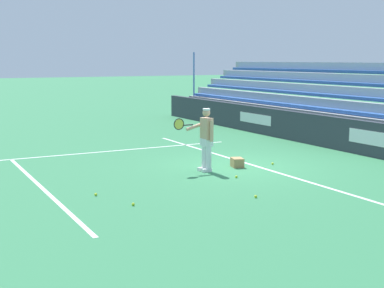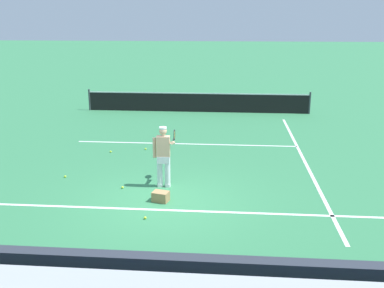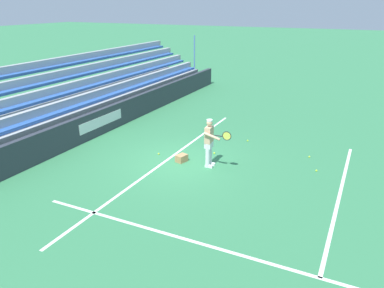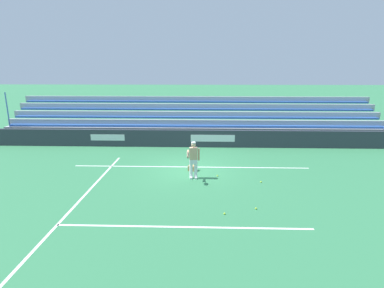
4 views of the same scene
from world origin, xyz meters
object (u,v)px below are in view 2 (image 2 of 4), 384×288
(tennis_player, at_px, (164,156))
(tennis_ball_near_player, at_px, (65,177))
(ball_box_cardboard, at_px, (161,196))
(tennis_ball_far_left, at_px, (145,218))
(tennis_ball_stray_back, at_px, (123,187))
(tennis_ball_by_box, at_px, (146,149))
(tennis_ball_on_baseline, at_px, (111,152))
(tennis_net, at_px, (197,102))

(tennis_player, xyz_separation_m, tennis_ball_near_player, (-3.02, 0.44, -0.86))
(ball_box_cardboard, bearing_deg, tennis_ball_far_left, -100.52)
(tennis_ball_stray_back, bearing_deg, tennis_ball_by_box, 90.85)
(tennis_ball_far_left, bearing_deg, tennis_player, 86.29)
(tennis_ball_on_baseline, distance_m, tennis_net, 7.69)
(tennis_ball_near_player, bearing_deg, tennis_ball_on_baseline, 75.46)
(tennis_player, height_order, tennis_ball_stray_back, tennis_player)
(tennis_ball_stray_back, xyz_separation_m, tennis_ball_near_player, (-1.90, 0.72, 0.00))
(tennis_player, bearing_deg, tennis_ball_on_baseline, 127.39)
(tennis_ball_near_player, xyz_separation_m, tennis_ball_on_baseline, (0.68, 2.62, 0.00))
(ball_box_cardboard, xyz_separation_m, tennis_net, (0.11, 11.39, 0.36))
(tennis_ball_on_baseline, bearing_deg, tennis_net, 70.86)
(tennis_ball_far_left, xyz_separation_m, tennis_net, (0.32, 12.48, 0.46))
(tennis_ball_on_baseline, xyz_separation_m, tennis_net, (2.52, 7.25, 0.46))
(tennis_net, bearing_deg, tennis_ball_on_baseline, -109.14)
(tennis_ball_on_baseline, xyz_separation_m, tennis_ball_far_left, (2.20, -5.22, 0.00))
(tennis_ball_far_left, bearing_deg, tennis_ball_by_box, 100.46)
(tennis_ball_stray_back, relative_size, tennis_ball_by_box, 1.00)
(tennis_player, relative_size, tennis_ball_stray_back, 25.98)
(tennis_ball_far_left, bearing_deg, tennis_net, 88.55)
(tennis_ball_stray_back, relative_size, tennis_net, 0.01)
(tennis_ball_stray_back, relative_size, tennis_ball_near_player, 1.00)
(tennis_ball_stray_back, bearing_deg, tennis_ball_far_left, -62.34)
(ball_box_cardboard, height_order, tennis_ball_stray_back, ball_box_cardboard)
(tennis_player, relative_size, tennis_ball_on_baseline, 25.98)
(tennis_player, height_order, tennis_ball_by_box, tennis_player)
(ball_box_cardboard, distance_m, tennis_net, 11.39)
(tennis_player, bearing_deg, tennis_ball_far_left, -93.71)
(tennis_ball_by_box, bearing_deg, tennis_net, 78.74)
(tennis_player, bearing_deg, ball_box_cardboard, -86.65)
(tennis_net, bearing_deg, tennis_ball_stray_back, -97.01)
(ball_box_cardboard, bearing_deg, tennis_ball_near_player, 153.91)
(tennis_ball_far_left, relative_size, tennis_net, 0.01)
(tennis_ball_on_baseline, height_order, tennis_ball_far_left, same)
(tennis_player, xyz_separation_m, tennis_ball_far_left, (-0.14, -2.16, -0.86))
(tennis_ball_on_baseline, xyz_separation_m, tennis_ball_by_box, (1.16, 0.43, 0.00))
(tennis_ball_near_player, height_order, tennis_ball_far_left, same)
(ball_box_cardboard, bearing_deg, tennis_ball_on_baseline, 120.19)
(tennis_ball_stray_back, distance_m, tennis_ball_on_baseline, 3.55)
(ball_box_cardboard, relative_size, tennis_ball_on_baseline, 6.06)
(tennis_player, bearing_deg, tennis_ball_stray_back, -166.26)
(tennis_ball_on_baseline, height_order, tennis_net, tennis_net)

